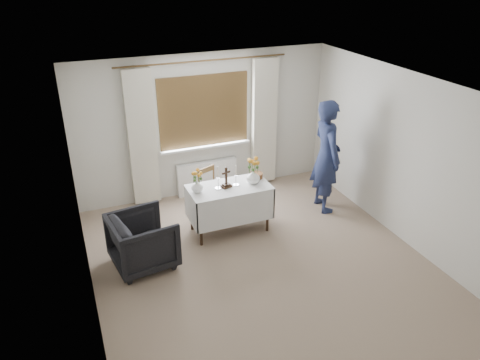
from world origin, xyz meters
The scene contains 12 objects.
ground centered at (0.00, 0.00, 0.00)m, with size 5.00×5.00×0.00m, color gray.
altar_table centered at (-0.09, 1.04, 0.38)m, with size 1.24×0.64×0.76m, color white.
wooden_chair centered at (-0.15, 1.64, 0.40)m, with size 0.37×0.37×0.80m, color #513C1C, non-canonical shape.
armchair centered at (-1.51, 0.64, 0.38)m, with size 0.81×0.83×0.76m, color black.
person centered at (1.65, 1.14, 0.95)m, with size 0.69×0.46×1.90m, color navy.
radiator centered at (0.00, 2.42, 0.30)m, with size 1.10×0.10×0.60m, color white.
wooden_cross centered at (-0.14, 1.04, 0.93)m, with size 0.15×0.11×0.33m, color black, non-canonical shape.
candlestick_left centered at (-0.26, 1.05, 0.94)m, with size 0.10×0.10×0.36m, color silver, non-canonical shape.
candlestick_right centered at (0.02, 1.05, 0.92)m, with size 0.09×0.09×0.32m, color silver, non-canonical shape.
flower_vase_left centered at (-0.59, 1.06, 0.85)m, with size 0.18×0.18×0.19m, color white.
flower_vase_right centered at (0.29, 1.02, 0.87)m, with size 0.21×0.21×0.22m, color white.
wicker_basket centered at (0.41, 1.18, 0.80)m, with size 0.21×0.21×0.08m, color brown.
Camera 1 is at (-2.29, -4.87, 3.92)m, focal length 35.00 mm.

